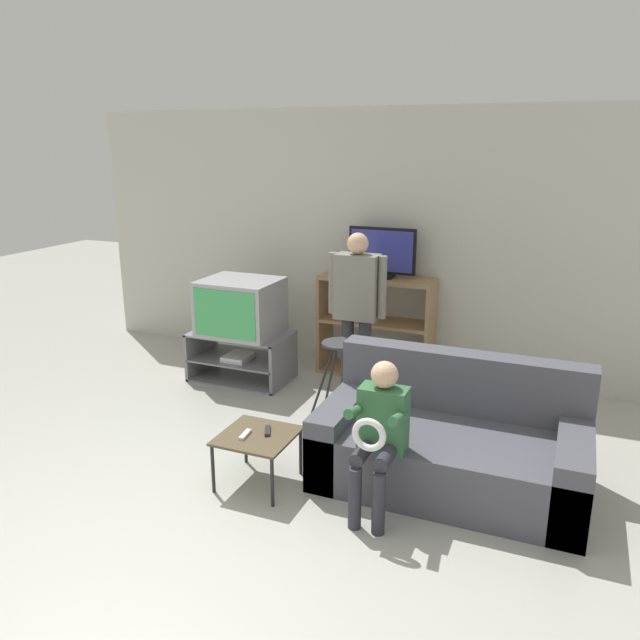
{
  "coord_description": "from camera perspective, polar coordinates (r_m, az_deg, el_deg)",
  "views": [
    {
      "loc": [
        1.91,
        -2.56,
        2.28
      ],
      "look_at": [
        0.06,
        1.86,
        0.9
      ],
      "focal_mm": 35.0,
      "sensor_mm": 36.0,
      "label": 1
    }
  ],
  "objects": [
    {
      "name": "folding_stool",
      "position": [
        5.28,
        1.91,
        -3.45
      ],
      "size": [
        0.44,
        0.36,
        0.66
      ],
      "color": "black",
      "rests_on": "ground_plane"
    },
    {
      "name": "remote_control_white",
      "position": [
        4.3,
        -6.86,
        -10.36
      ],
      "size": [
        0.05,
        0.15,
        0.02
      ],
      "primitive_type": "cube",
      "rotation": [
        0.0,
        0.0,
        0.1
      ],
      "color": "silver",
      "rests_on": "snack_table"
    },
    {
      "name": "tv_stand",
      "position": [
        6.2,
        -7.2,
        -3.32
      ],
      "size": [
        0.96,
        0.57,
        0.48
      ],
      "color": "slate",
      "rests_on": "ground_plane"
    },
    {
      "name": "television_main",
      "position": [
        6.05,
        -7.26,
        1.21
      ],
      "size": [
        0.72,
        0.62,
        0.53
      ],
      "color": "#9E9EA3",
      "rests_on": "tv_stand"
    },
    {
      "name": "person_standing_adult",
      "position": [
        5.48,
        3.39,
        1.7
      ],
      "size": [
        0.53,
        0.2,
        1.53
      ],
      "color": "#2D2D33",
      "rests_on": "ground_plane"
    },
    {
      "name": "wall_back",
      "position": [
        6.34,
        4.92,
        7.12
      ],
      "size": [
        6.4,
        0.06,
        2.6
      ],
      "color": "beige",
      "rests_on": "ground_plane"
    },
    {
      "name": "couch",
      "position": [
        4.44,
        11.95,
        -11.1
      ],
      "size": [
        1.76,
        0.95,
        0.84
      ],
      "color": "#4C4C56",
      "rests_on": "ground_plane"
    },
    {
      "name": "ground_plane",
      "position": [
        3.92,
        -12.08,
        -19.85
      ],
      "size": [
        18.0,
        18.0,
        0.0
      ],
      "primitive_type": "plane",
      "color": "#ADADA3"
    },
    {
      "name": "television_flat",
      "position": [
        6.08,
        5.69,
        6.04
      ],
      "size": [
        0.67,
        0.2,
        0.49
      ],
      "color": "black",
      "rests_on": "media_shelf"
    },
    {
      "name": "snack_table",
      "position": [
        4.33,
        -5.75,
        -10.83
      ],
      "size": [
        0.49,
        0.49,
        0.37
      ],
      "color": "brown",
      "rests_on": "ground_plane"
    },
    {
      "name": "media_shelf",
      "position": [
        6.23,
        5.1,
        -0.49
      ],
      "size": [
        1.13,
        0.4,
        1.0
      ],
      "color": "#9E7A51",
      "rests_on": "ground_plane"
    },
    {
      "name": "person_seated_child",
      "position": [
        3.9,
        5.45,
        -9.83
      ],
      "size": [
        0.33,
        0.43,
        0.99
      ],
      "color": "#2D2D38",
      "rests_on": "ground_plane"
    },
    {
      "name": "remote_control_black",
      "position": [
        4.33,
        -4.82,
        -10.06
      ],
      "size": [
        0.09,
        0.15,
        0.02
      ],
      "primitive_type": "cube",
      "rotation": [
        0.0,
        0.0,
        0.44
      ],
      "color": "#232328",
      "rests_on": "snack_table"
    }
  ]
}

